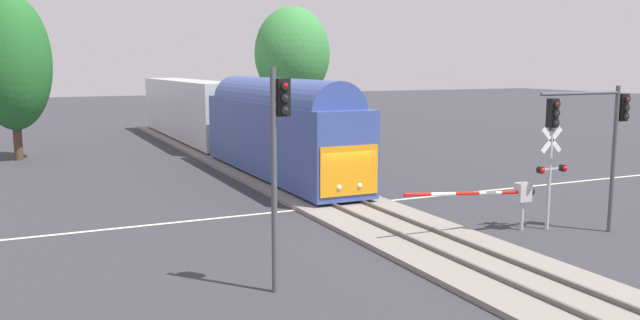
% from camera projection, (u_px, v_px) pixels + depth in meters
% --- Properties ---
extents(ground_plane, '(220.00, 220.00, 0.00)m').
position_uv_depth(ground_plane, '(341.00, 206.00, 28.60)').
color(ground_plane, '#333338').
extents(road_centre_stripe, '(44.00, 0.20, 0.01)m').
position_uv_depth(road_centre_stripe, '(341.00, 206.00, 28.60)').
color(road_centre_stripe, beige).
rests_on(road_centre_stripe, ground).
extents(railway_track, '(4.40, 80.00, 0.32)m').
position_uv_depth(railway_track, '(341.00, 204.00, 28.59)').
color(railway_track, gray).
rests_on(railway_track, ground).
extents(commuter_train, '(3.04, 39.53, 5.16)m').
position_uv_depth(commuter_train, '(225.00, 115.00, 43.88)').
color(commuter_train, '#384C93').
rests_on(commuter_train, railway_track).
extents(crossing_gate_near, '(5.79, 0.40, 1.86)m').
position_uv_depth(crossing_gate_near, '(510.00, 194.00, 23.94)').
color(crossing_gate_near, '#B7B7BC').
rests_on(crossing_gate_near, ground).
extents(crossing_signal_mast, '(1.36, 0.44, 3.98)m').
position_uv_depth(crossing_signal_mast, '(551.00, 166.00, 24.12)').
color(crossing_signal_mast, '#B2B2B7').
rests_on(crossing_signal_mast, ground).
extents(traffic_signal_near_left, '(0.53, 0.38, 6.11)m').
position_uv_depth(traffic_signal_near_left, '(278.00, 144.00, 17.18)').
color(traffic_signal_near_left, '#4C4C51').
rests_on(traffic_signal_near_left, ground).
extents(traffic_signal_near_right, '(4.09, 0.38, 5.43)m').
position_uv_depth(traffic_signal_near_right, '(596.00, 124.00, 23.11)').
color(traffic_signal_near_right, '#4C4C51').
rests_on(traffic_signal_near_right, ground).
extents(pine_left_background, '(4.79, 4.79, 10.67)m').
position_uv_depth(pine_left_background, '(13.00, 63.00, 41.41)').
color(pine_left_background, '#4C3828').
rests_on(pine_left_background, ground).
extents(elm_centre_background, '(5.99, 5.99, 10.76)m').
position_uv_depth(elm_centre_background, '(292.00, 54.00, 51.41)').
color(elm_centre_background, '#4C3828').
rests_on(elm_centre_background, ground).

